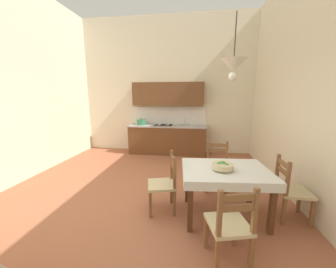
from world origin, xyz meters
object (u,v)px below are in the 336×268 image
dining_chair_kitchen_side (217,167)px  dining_chair_camera_side (230,226)px  dining_chair_tv_side (164,184)px  kitchen_cabinetry (167,126)px  pendant_lamp (234,66)px  fruit_bowl (223,166)px  dining_table (225,178)px  dining_chair_window_side (291,190)px

dining_chair_kitchen_side → dining_chair_camera_side: bearing=-91.3°
dining_chair_camera_side → dining_chair_tv_side: 1.22m
kitchen_cabinetry → dining_chair_camera_side: kitchen_cabinetry is taller
pendant_lamp → dining_chair_tv_side: bearing=170.7°
dining_chair_kitchen_side → pendant_lamp: pendant_lamp is taller
fruit_bowl → pendant_lamp: pendant_lamp is taller
fruit_bowl → dining_table: bearing=45.8°
dining_chair_window_side → fruit_bowl: size_ratio=3.10×
dining_chair_kitchen_side → dining_chair_tv_side: size_ratio=1.00×
dining_chair_window_side → pendant_lamp: pendant_lamp is taller
dining_table → dining_chair_kitchen_side: bearing=91.5°
dining_table → dining_chair_tv_side: 0.93m
dining_chair_window_side → dining_chair_camera_side: bearing=-137.3°
dining_chair_window_side → dining_chair_tv_side: 1.86m
dining_table → fruit_bowl: fruit_bowl is taller
kitchen_cabinetry → dining_chair_tv_side: 3.18m
kitchen_cabinetry → dining_chair_camera_side: (1.26, -4.01, -0.41)m
dining_table → dining_chair_window_side: 0.97m
dining_chair_window_side → fruit_bowl: (-1.00, -0.13, 0.37)m
kitchen_cabinetry → pendant_lamp: pendant_lamp is taller
dining_chair_kitchen_side → fruit_bowl: dining_chair_kitchen_side is taller
dining_table → dining_chair_kitchen_side: dining_chair_kitchen_side is taller
dining_table → dining_chair_tv_side: (-0.91, 0.03, -0.17)m
dining_chair_camera_side → dining_chair_kitchen_side: (0.04, 1.74, 0.00)m
dining_chair_camera_side → dining_chair_kitchen_side: 1.74m
kitchen_cabinetry → pendant_lamp: bearing=-68.0°
dining_chair_camera_side → dining_chair_kitchen_side: bearing=88.7°
dining_chair_tv_side → fruit_bowl: bearing=-5.4°
dining_chair_tv_side → fruit_bowl: size_ratio=3.10×
dining_chair_camera_side → kitchen_cabinetry: bearing=107.5°
dining_chair_kitchen_side → dining_chair_tv_side: same height
dining_chair_camera_side → fruit_bowl: size_ratio=3.10×
dining_chair_kitchen_side → fruit_bowl: size_ratio=3.10×
dining_table → dining_chair_tv_side: dining_chair_tv_side is taller
dining_chair_window_side → pendant_lamp: (-0.95, -0.20, 1.72)m
dining_table → dining_chair_camera_side: 0.87m
dining_chair_tv_side → pendant_lamp: bearing=-9.3°
dining_chair_kitchen_side → dining_table: bearing=-88.5°
dining_chair_window_side → dining_chair_tv_side: size_ratio=1.00×
kitchen_cabinetry → dining_table: 3.43m
kitchen_cabinetry → dining_chair_kitchen_side: size_ratio=2.58×
dining_chair_window_side → fruit_bowl: dining_chair_window_side is taller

